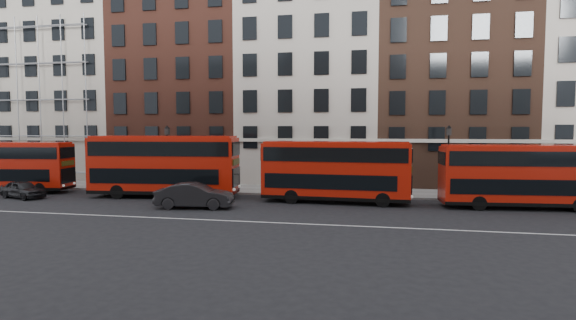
% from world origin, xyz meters
% --- Properties ---
extents(ground, '(120.00, 120.00, 0.00)m').
position_xyz_m(ground, '(0.00, 0.00, 0.00)').
color(ground, black).
rests_on(ground, ground).
extents(pavement, '(80.00, 5.00, 0.15)m').
position_xyz_m(pavement, '(0.00, 10.50, 0.07)').
color(pavement, gray).
rests_on(pavement, ground).
extents(kerb, '(80.00, 0.30, 0.16)m').
position_xyz_m(kerb, '(0.00, 8.00, 0.08)').
color(kerb, gray).
rests_on(kerb, ground).
extents(road_centre_line, '(70.00, 0.12, 0.01)m').
position_xyz_m(road_centre_line, '(0.00, -2.00, 0.01)').
color(road_centre_line, white).
rests_on(road_centre_line, ground).
extents(building_terrace, '(64.00, 11.95, 22.00)m').
position_xyz_m(building_terrace, '(-0.31, 17.88, 10.24)').
color(building_terrace, '#B6AE9D').
rests_on(building_terrace, ground).
extents(bus_a, '(10.00, 3.59, 4.11)m').
position_xyz_m(bus_a, '(-23.02, 5.41, 2.20)').
color(bus_a, '#B51709').
rests_on(bus_a, ground).
extents(bus_b, '(11.31, 3.68, 4.67)m').
position_xyz_m(bus_b, '(-9.46, 5.41, 2.50)').
color(bus_b, '#B51709').
rests_on(bus_b, ground).
extents(bus_c, '(10.36, 2.88, 4.31)m').
position_xyz_m(bus_c, '(3.52, 5.41, 2.31)').
color(bus_c, '#B51709').
rests_on(bus_c, ground).
extents(bus_d, '(10.05, 3.15, 4.16)m').
position_xyz_m(bus_d, '(15.49, 5.41, 2.23)').
color(bus_d, '#B51709').
rests_on(bus_d, ground).
extents(car_rear, '(4.19, 2.63, 1.33)m').
position_xyz_m(car_rear, '(-19.63, 2.89, 0.66)').
color(car_rear, black).
rests_on(car_rear, ground).
extents(car_front, '(5.21, 2.41, 1.65)m').
position_xyz_m(car_front, '(-5.31, 1.46, 0.83)').
color(car_front, black).
rests_on(car_front, ground).
extents(lamp_post_left, '(0.44, 0.44, 5.33)m').
position_xyz_m(lamp_post_left, '(-10.59, 8.38, 3.08)').
color(lamp_post_left, black).
rests_on(lamp_post_left, pavement).
extents(lamp_post_right, '(0.44, 0.44, 5.33)m').
position_xyz_m(lamp_post_right, '(11.49, 8.37, 3.08)').
color(lamp_post_right, black).
rests_on(lamp_post_right, pavement).
extents(iron_railings, '(6.60, 0.06, 1.00)m').
position_xyz_m(iron_railings, '(0.00, 12.70, 0.65)').
color(iron_railings, black).
rests_on(iron_railings, pavement).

